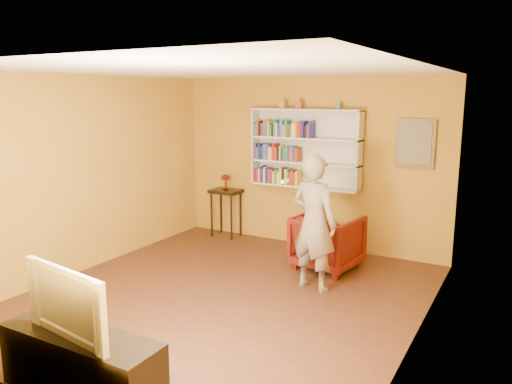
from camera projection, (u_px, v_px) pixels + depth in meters
room_shell at (224, 216)px, 5.90m from camera, size 5.30×5.80×2.88m
bookshelf at (307, 149)px, 7.85m from camera, size 1.80×0.29×1.23m
books_row_lower at (278, 176)px, 8.07m from camera, size 0.79×0.19×0.27m
books_row_middle at (276, 153)px, 8.01m from camera, size 0.78×0.19×0.27m
books_row_upper at (284, 129)px, 7.87m from camera, size 1.00×0.19×0.27m
ornament_left at (283, 104)px, 7.86m from camera, size 0.09×0.09×0.12m
ornament_centre at (299, 105)px, 7.72m from camera, size 0.09×0.09×0.13m
ornament_right at (339, 106)px, 7.42m from camera, size 0.07×0.07×0.09m
framed_painting at (415, 143)px, 7.07m from camera, size 0.55×0.05×0.70m
console_table at (226, 198)px, 8.58m from camera, size 0.51×0.39×0.83m
ruby_lustre at (226, 179)px, 8.51m from camera, size 0.16×0.16×0.26m
armchair at (328, 241)px, 7.05m from camera, size 0.93×0.95×0.78m
person at (314, 223)px, 6.20m from camera, size 0.70×0.53×1.72m
game_remote at (285, 181)px, 5.92m from camera, size 0.04×0.15×0.04m
tv_cabinet at (82, 363)px, 4.10m from camera, size 1.48×0.44×0.53m
television at (77, 300)px, 3.99m from camera, size 1.03×0.28×0.59m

